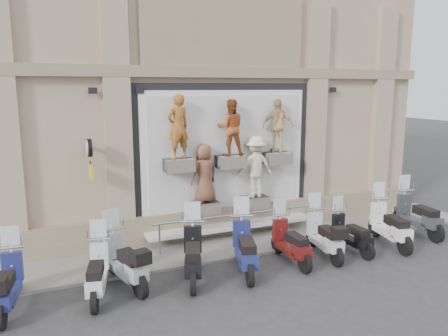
{
  "coord_description": "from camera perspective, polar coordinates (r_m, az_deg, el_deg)",
  "views": [
    {
      "loc": [
        -5.04,
        -8.75,
        4.45
      ],
      "look_at": [
        -0.49,
        1.9,
        2.29
      ],
      "focal_mm": 35.0,
      "sensor_mm": 36.0,
      "label": 1
    }
  ],
  "objects": [
    {
      "name": "scooter_j",
      "position": [
        14.55,
        24.07,
        -4.66
      ],
      "size": [
        0.83,
        2.16,
        1.71
      ],
      "primitive_type": null,
      "rotation": [
        0.0,
        0.0,
        -0.1
      ],
      "color": "#2D3137",
      "rests_on": "ground"
    },
    {
      "name": "scooter_i",
      "position": [
        13.21,
        20.9,
        -5.96
      ],
      "size": [
        1.03,
        2.17,
        1.7
      ],
      "primitive_type": null,
      "rotation": [
        0.0,
        0.0,
        -0.21
      ],
      "color": "white",
      "rests_on": "ground"
    },
    {
      "name": "scooter_h",
      "position": [
        12.43,
        16.29,
        -7.33
      ],
      "size": [
        0.58,
        1.79,
        1.44
      ],
      "primitive_type": null,
      "rotation": [
        0.0,
        0.0,
        0.04
      ],
      "color": "black",
      "rests_on": "ground"
    },
    {
      "name": "shop_vitrine",
      "position": [
        12.75,
        0.89,
        1.23
      ],
      "size": [
        5.6,
        0.83,
        4.3
      ],
      "color": "black",
      "rests_on": "ground"
    },
    {
      "name": "scooter_c",
      "position": [
        10.17,
        -12.89,
        -10.56
      ],
      "size": [
        1.07,
        2.12,
        1.65
      ],
      "primitive_type": null,
      "rotation": [
        0.0,
        0.0,
        0.24
      ],
      "color": "#99A1A6",
      "rests_on": "ground"
    },
    {
      "name": "scooter_b",
      "position": [
        9.83,
        -16.3,
        -11.84
      ],
      "size": [
        0.96,
        1.98,
        1.55
      ],
      "primitive_type": null,
      "rotation": [
        0.0,
        0.0,
        -0.22
      ],
      "color": "silver",
      "rests_on": "ground"
    },
    {
      "name": "clock_sign_bracket",
      "position": [
        11.4,
        -17.13,
        1.8
      ],
      "size": [
        0.1,
        0.8,
        1.02
      ],
      "color": "black",
      "rests_on": "ground"
    },
    {
      "name": "scooter_a",
      "position": [
        9.9,
        -26.54,
        -12.27
      ],
      "size": [
        0.82,
        2.01,
        1.58
      ],
      "primitive_type": null,
      "rotation": [
        0.0,
        0.0,
        -0.13
      ],
      "color": "navy",
      "rests_on": "ground"
    },
    {
      "name": "building",
      "position": [
        16.61,
        -5.56,
        15.89
      ],
      "size": [
        14.0,
        8.6,
        12.0
      ],
      "primitive_type": null,
      "color": "tan",
      "rests_on": "ground"
    },
    {
      "name": "scooter_f",
      "position": [
        11.33,
        8.74,
        -8.5
      ],
      "size": [
        0.6,
        1.91,
        1.54
      ],
      "primitive_type": null,
      "rotation": [
        0.0,
        0.0,
        -0.03
      ],
      "color": "#500E0D",
      "rests_on": "ground"
    },
    {
      "name": "sidewalk",
      "position": [
        12.75,
        1.72,
        -9.65
      ],
      "size": [
        16.0,
        2.2,
        0.08
      ],
      "primitive_type": "cube",
      "color": "gray",
      "rests_on": "ground"
    },
    {
      "name": "scooter_d",
      "position": [
        10.26,
        -4.11,
        -9.99
      ],
      "size": [
        1.26,
        2.17,
        1.7
      ],
      "primitive_type": null,
      "rotation": [
        0.0,
        0.0,
        -0.33
      ],
      "color": "black",
      "rests_on": "ground"
    },
    {
      "name": "scooter_e",
      "position": [
        10.63,
        2.78,
        -9.16
      ],
      "size": [
        1.23,
        2.21,
        1.72
      ],
      "primitive_type": null,
      "rotation": [
        0.0,
        0.0,
        -0.31
      ],
      "color": "navy",
      "rests_on": "ground"
    },
    {
      "name": "scooter_g",
      "position": [
        11.91,
        12.99,
        -7.58
      ],
      "size": [
        0.86,
        2.02,
        1.59
      ],
      "primitive_type": null,
      "rotation": [
        0.0,
        0.0,
        -0.16
      ],
      "color": "#B5B9BC",
      "rests_on": "ground"
    },
    {
      "name": "ground",
      "position": [
        11.04,
        6.42,
        -13.27
      ],
      "size": [
        90.0,
        90.0,
        0.0
      ],
      "primitive_type": "plane",
      "color": "#313134",
      "rests_on": "ground"
    },
    {
      "name": "guard_rail",
      "position": [
        12.52,
        1.92,
        -7.97
      ],
      "size": [
        5.06,
        0.1,
        0.93
      ],
      "primitive_type": null,
      "color": "#9EA0A5",
      "rests_on": "ground"
    }
  ]
}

